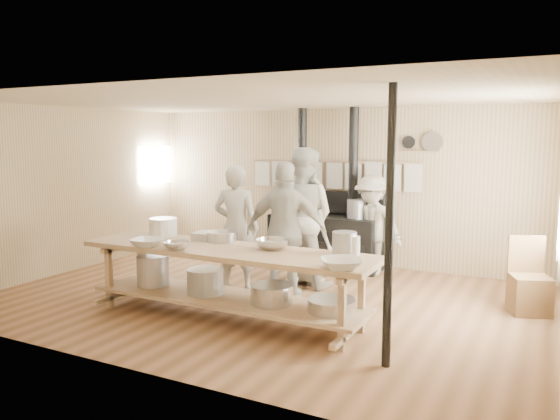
{
  "coord_description": "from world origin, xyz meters",
  "views": [
    {
      "loc": [
        3.4,
        -6.13,
        2.13
      ],
      "look_at": [
        0.14,
        0.2,
        1.17
      ],
      "focal_mm": 35.0,
      "sensor_mm": 36.0,
      "label": 1
    }
  ],
  "objects_px": {
    "cook_far_left": "(236,228)",
    "chair": "(529,291)",
    "cook_by_window": "(372,225)",
    "stove": "(325,235)",
    "cook_right": "(286,231)",
    "cook_left": "(302,217)",
    "roasting_pan": "(212,236)",
    "cook_center": "(307,231)",
    "prep_table": "(226,276)"
  },
  "relations": [
    {
      "from": "cook_far_left",
      "to": "cook_left",
      "type": "relative_size",
      "value": 0.89
    },
    {
      "from": "cook_by_window",
      "to": "chair",
      "type": "bearing_deg",
      "value": -15.13
    },
    {
      "from": "stove",
      "to": "cook_right",
      "type": "relative_size",
      "value": 1.43
    },
    {
      "from": "cook_far_left",
      "to": "cook_left",
      "type": "height_order",
      "value": "cook_left"
    },
    {
      "from": "stove",
      "to": "cook_left",
      "type": "distance_m",
      "value": 1.37
    },
    {
      "from": "cook_far_left",
      "to": "cook_right",
      "type": "xyz_separation_m",
      "value": [
        0.83,
        -0.11,
        0.03
      ]
    },
    {
      "from": "cook_far_left",
      "to": "cook_center",
      "type": "bearing_deg",
      "value": -149.88
    },
    {
      "from": "chair",
      "to": "cook_left",
      "type": "bearing_deg",
      "value": 162.08
    },
    {
      "from": "cook_far_left",
      "to": "chair",
      "type": "bearing_deg",
      "value": 176.79
    },
    {
      "from": "cook_by_window",
      "to": "chair",
      "type": "height_order",
      "value": "cook_by_window"
    },
    {
      "from": "stove",
      "to": "cook_far_left",
      "type": "bearing_deg",
      "value": -106.53
    },
    {
      "from": "cook_by_window",
      "to": "chair",
      "type": "xyz_separation_m",
      "value": [
        2.3,
        -0.97,
        -0.5
      ]
    },
    {
      "from": "stove",
      "to": "prep_table",
      "type": "xyz_separation_m",
      "value": [
        -0.0,
        -3.02,
        -0.0
      ]
    },
    {
      "from": "cook_by_window",
      "to": "cook_far_left",
      "type": "bearing_deg",
      "value": -121.55
    },
    {
      "from": "cook_right",
      "to": "cook_left",
      "type": "bearing_deg",
      "value": -93.96
    },
    {
      "from": "roasting_pan",
      "to": "cook_right",
      "type": "bearing_deg",
      "value": 45.43
    },
    {
      "from": "cook_right",
      "to": "cook_by_window",
      "type": "relative_size",
      "value": 1.18
    },
    {
      "from": "chair",
      "to": "roasting_pan",
      "type": "bearing_deg",
      "value": -177.09
    },
    {
      "from": "cook_far_left",
      "to": "cook_center",
      "type": "distance_m",
      "value": 1.06
    },
    {
      "from": "prep_table",
      "to": "cook_left",
      "type": "height_order",
      "value": "cook_left"
    },
    {
      "from": "cook_left",
      "to": "roasting_pan",
      "type": "xyz_separation_m",
      "value": [
        -0.58,
        -1.41,
        -0.09
      ]
    },
    {
      "from": "prep_table",
      "to": "cook_left",
      "type": "bearing_deg",
      "value": 84.66
    },
    {
      "from": "cook_center",
      "to": "cook_right",
      "type": "relative_size",
      "value": 0.86
    },
    {
      "from": "prep_table",
      "to": "roasting_pan",
      "type": "bearing_deg",
      "value": 141.35
    },
    {
      "from": "stove",
      "to": "cook_right",
      "type": "height_order",
      "value": "stove"
    },
    {
      "from": "stove",
      "to": "cook_center",
      "type": "relative_size",
      "value": 1.67
    },
    {
      "from": "cook_far_left",
      "to": "cook_by_window",
      "type": "distance_m",
      "value": 2.22
    },
    {
      "from": "stove",
      "to": "prep_table",
      "type": "relative_size",
      "value": 0.72
    },
    {
      "from": "cook_far_left",
      "to": "cook_right",
      "type": "distance_m",
      "value": 0.84
    },
    {
      "from": "cook_left",
      "to": "chair",
      "type": "distance_m",
      "value": 3.08
    },
    {
      "from": "prep_table",
      "to": "cook_left",
      "type": "xyz_separation_m",
      "value": [
        0.16,
        1.74,
        0.47
      ]
    },
    {
      "from": "cook_right",
      "to": "roasting_pan",
      "type": "bearing_deg",
      "value": 32.68
    },
    {
      "from": "chair",
      "to": "roasting_pan",
      "type": "xyz_separation_m",
      "value": [
        -3.56,
        -1.55,
        0.63
      ]
    },
    {
      "from": "cook_left",
      "to": "cook_by_window",
      "type": "bearing_deg",
      "value": -125.71
    },
    {
      "from": "stove",
      "to": "chair",
      "type": "relative_size",
      "value": 2.81
    },
    {
      "from": "cook_far_left",
      "to": "cook_by_window",
      "type": "height_order",
      "value": "cook_far_left"
    },
    {
      "from": "cook_left",
      "to": "cook_right",
      "type": "height_order",
      "value": "cook_left"
    },
    {
      "from": "cook_left",
      "to": "cook_center",
      "type": "xyz_separation_m",
      "value": [
        0.03,
        0.13,
        -0.21
      ]
    },
    {
      "from": "stove",
      "to": "roasting_pan",
      "type": "height_order",
      "value": "stove"
    },
    {
      "from": "cook_far_left",
      "to": "cook_center",
      "type": "xyz_separation_m",
      "value": [
        0.75,
        0.74,
        -0.1
      ]
    },
    {
      "from": "cook_center",
      "to": "cook_by_window",
      "type": "bearing_deg",
      "value": -108.7
    },
    {
      "from": "cook_right",
      "to": "cook_far_left",
      "type": "bearing_deg",
      "value": -20.15
    },
    {
      "from": "cook_far_left",
      "to": "cook_right",
      "type": "height_order",
      "value": "cook_right"
    },
    {
      "from": "cook_right",
      "to": "cook_center",
      "type": "bearing_deg",
      "value": -97.17
    },
    {
      "from": "stove",
      "to": "cook_by_window",
      "type": "xyz_separation_m",
      "value": [
        0.85,
        -0.17,
        0.25
      ]
    },
    {
      "from": "stove",
      "to": "cook_center",
      "type": "xyz_separation_m",
      "value": [
        0.19,
        -1.15,
        0.26
      ]
    },
    {
      "from": "cook_by_window",
      "to": "chair",
      "type": "relative_size",
      "value": 1.67
    },
    {
      "from": "cook_far_left",
      "to": "chair",
      "type": "relative_size",
      "value": 1.9
    },
    {
      "from": "cook_far_left",
      "to": "roasting_pan",
      "type": "height_order",
      "value": "cook_far_left"
    },
    {
      "from": "stove",
      "to": "prep_table",
      "type": "height_order",
      "value": "stove"
    }
  ]
}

